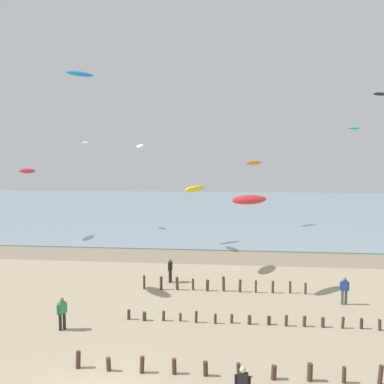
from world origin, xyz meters
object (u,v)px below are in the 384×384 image
at_px(kite_aloft_3, 354,128).
at_px(kite_aloft_4, 380,94).
at_px(kite_aloft_5, 27,171).
at_px(kite_aloft_2, 254,163).
at_px(kite_aloft_9, 86,143).
at_px(kite_aloft_6, 195,189).
at_px(kite_aloft_8, 249,200).
at_px(kite_aloft_0, 140,146).
at_px(kite_aloft_7, 80,74).
at_px(person_right_flank, 344,290).
at_px(person_nearest_camera, 62,312).
at_px(person_left_flank, 170,270).

xyz_separation_m(kite_aloft_3, kite_aloft_4, (1.10, -6.52, 3.60)).
distance_m(kite_aloft_4, kite_aloft_5, 42.46).
distance_m(kite_aloft_2, kite_aloft_9, 21.80).
bearing_deg(kite_aloft_6, kite_aloft_2, -173.14).
bearing_deg(kite_aloft_8, kite_aloft_2, 44.05).
bearing_deg(kite_aloft_3, kite_aloft_0, -166.92).
bearing_deg(kite_aloft_7, kite_aloft_4, 156.76).
distance_m(kite_aloft_6, kite_aloft_8, 6.22).
height_order(kite_aloft_0, kite_aloft_4, kite_aloft_4).
bearing_deg(kite_aloft_2, kite_aloft_4, -49.06).
relative_size(kite_aloft_3, kite_aloft_8, 0.64).
bearing_deg(person_right_flank, kite_aloft_5, 149.31).
bearing_deg(kite_aloft_4, person_nearest_camera, -153.54).
bearing_deg(kite_aloft_0, kite_aloft_5, 47.85).
bearing_deg(kite_aloft_0, kite_aloft_3, -78.14).
xyz_separation_m(kite_aloft_5, kite_aloft_7, (6.91, -1.74, 9.99)).
bearing_deg(person_right_flank, person_left_flank, 163.66).
height_order(person_nearest_camera, kite_aloft_7, kite_aloft_7).
height_order(person_left_flank, kite_aloft_5, kite_aloft_5).
height_order(person_left_flank, kite_aloft_2, kite_aloft_2).
bearing_deg(kite_aloft_9, kite_aloft_3, 70.73).
height_order(person_nearest_camera, person_right_flank, same).
bearing_deg(kite_aloft_5, kite_aloft_6, -122.34).
distance_m(person_left_flank, kite_aloft_5, 23.94).
bearing_deg(kite_aloft_7, kite_aloft_6, 103.64).
height_order(kite_aloft_3, kite_aloft_4, kite_aloft_4).
xyz_separation_m(person_left_flank, kite_aloft_2, (7.25, 25.22, 7.47)).
height_order(kite_aloft_3, kite_aloft_9, kite_aloft_3).
distance_m(person_nearest_camera, person_right_flank, 16.39).
xyz_separation_m(person_nearest_camera, kite_aloft_3, (25.53, 38.28, 12.26)).
relative_size(person_nearest_camera, kite_aloft_4, 0.83).
bearing_deg(kite_aloft_2, kite_aloft_3, -23.52).
bearing_deg(kite_aloft_4, person_left_flank, -157.27).
bearing_deg(kite_aloft_8, kite_aloft_5, 104.82).
height_order(kite_aloft_4, kite_aloft_7, kite_aloft_7).
height_order(person_left_flank, kite_aloft_9, kite_aloft_9).
xyz_separation_m(person_right_flank, kite_aloft_9, (-25.18, 24.16, 9.98)).
relative_size(kite_aloft_6, kite_aloft_8, 0.97).
bearing_deg(person_left_flank, kite_aloft_0, 113.88).
bearing_deg(person_nearest_camera, kite_aloft_2, 71.00).
height_order(person_right_flank, kite_aloft_7, kite_aloft_7).
bearing_deg(kite_aloft_3, kite_aloft_7, -176.20).
height_order(person_left_flank, kite_aloft_6, kite_aloft_6).
bearing_deg(kite_aloft_8, kite_aloft_3, 21.01).
xyz_separation_m(person_right_flank, kite_aloft_4, (11.08, 26.60, 15.86)).
bearing_deg(person_left_flank, kite_aloft_2, 73.96).
height_order(person_nearest_camera, kite_aloft_2, kite_aloft_2).
xyz_separation_m(person_nearest_camera, kite_aloft_0, (-0.12, 18.55, 9.19)).
bearing_deg(person_right_flank, kite_aloft_9, 136.18).
height_order(kite_aloft_2, kite_aloft_6, kite_aloft_2).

